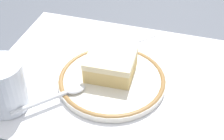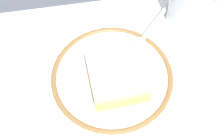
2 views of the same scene
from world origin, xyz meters
The scene contains 7 objects.
ground_plane centered at (0.00, 0.00, 0.00)m, with size 2.40×2.40×0.00m, color #4C515B.
placemat centered at (0.00, 0.00, 0.00)m, with size 0.45×0.38×0.00m, color white.
plate centered at (-0.01, 0.02, 0.01)m, with size 0.20×0.20×0.01m.
cake_slice centered at (-0.01, 0.00, 0.03)m, with size 0.09×0.09×0.04m.
spoon centered at (0.06, 0.09, 0.02)m, with size 0.10×0.11×0.01m.
cup centered at (0.14, 0.12, 0.04)m, with size 0.08×0.08×0.09m.
napkin centered at (0.14, -0.07, 0.00)m, with size 0.13×0.10×0.00m, color white.
Camera 2 is at (-0.06, -0.25, 0.48)m, focal length 53.74 mm.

